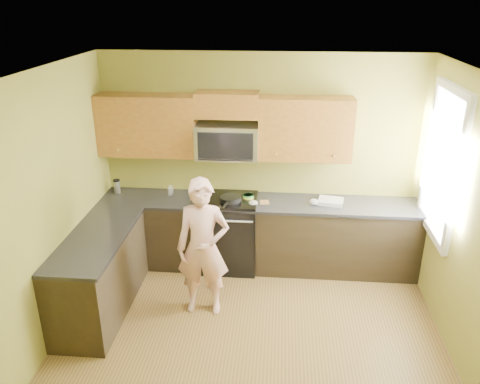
# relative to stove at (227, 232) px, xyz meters

# --- Properties ---
(floor) EXTENTS (4.00, 4.00, 0.00)m
(floor) POSITION_rel_stove_xyz_m (0.40, -1.68, -0.47)
(floor) COLOR olive
(floor) RESTS_ON ground
(ceiling) EXTENTS (4.00, 4.00, 0.00)m
(ceiling) POSITION_rel_stove_xyz_m (0.40, -1.68, 2.23)
(ceiling) COLOR white
(ceiling) RESTS_ON ground
(wall_back) EXTENTS (4.00, 0.00, 4.00)m
(wall_back) POSITION_rel_stove_xyz_m (0.40, 0.32, 0.88)
(wall_back) COLOR olive
(wall_back) RESTS_ON ground
(wall_left) EXTENTS (0.00, 4.00, 4.00)m
(wall_left) POSITION_rel_stove_xyz_m (-1.60, -1.68, 0.88)
(wall_left) COLOR olive
(wall_left) RESTS_ON ground
(cabinet_back_run) EXTENTS (4.00, 0.60, 0.88)m
(cabinet_back_run) POSITION_rel_stove_xyz_m (0.40, 0.02, -0.03)
(cabinet_back_run) COLOR black
(cabinet_back_run) RESTS_ON floor
(cabinet_left_run) EXTENTS (0.60, 1.60, 0.88)m
(cabinet_left_run) POSITION_rel_stove_xyz_m (-1.30, -1.08, -0.03)
(cabinet_left_run) COLOR black
(cabinet_left_run) RESTS_ON floor
(countertop_back) EXTENTS (4.00, 0.62, 0.04)m
(countertop_back) POSITION_rel_stove_xyz_m (0.40, 0.01, 0.43)
(countertop_back) COLOR black
(countertop_back) RESTS_ON cabinet_back_run
(countertop_left) EXTENTS (0.62, 1.60, 0.04)m
(countertop_left) POSITION_rel_stove_xyz_m (-1.29, -1.08, 0.43)
(countertop_left) COLOR black
(countertop_left) RESTS_ON cabinet_left_run
(stove) EXTENTS (0.76, 0.65, 0.95)m
(stove) POSITION_rel_stove_xyz_m (0.00, 0.00, 0.00)
(stove) COLOR black
(stove) RESTS_ON floor
(microwave) EXTENTS (0.76, 0.40, 0.42)m
(microwave) POSITION_rel_stove_xyz_m (0.00, 0.12, 0.97)
(microwave) COLOR silver
(microwave) RESTS_ON wall_back
(upper_cab_left) EXTENTS (1.22, 0.33, 0.75)m
(upper_cab_left) POSITION_rel_stove_xyz_m (-0.99, 0.16, 0.97)
(upper_cab_left) COLOR #926221
(upper_cab_left) RESTS_ON wall_back
(upper_cab_right) EXTENTS (1.12, 0.33, 0.75)m
(upper_cab_right) POSITION_rel_stove_xyz_m (0.94, 0.16, 0.97)
(upper_cab_right) COLOR #926221
(upper_cab_right) RESTS_ON wall_back
(upper_cab_over_mw) EXTENTS (0.76, 0.33, 0.30)m
(upper_cab_over_mw) POSITION_rel_stove_xyz_m (0.00, 0.16, 1.62)
(upper_cab_over_mw) COLOR #926221
(upper_cab_over_mw) RESTS_ON wall_back
(window) EXTENTS (0.06, 1.06, 1.66)m
(window) POSITION_rel_stove_xyz_m (2.38, -0.48, 1.17)
(window) COLOR white
(window) RESTS_ON wall_right
(woman) EXTENTS (0.58, 0.39, 1.57)m
(woman) POSITION_rel_stove_xyz_m (-0.15, -0.98, 0.31)
(woman) COLOR #FD8C7E
(woman) RESTS_ON floor
(frying_pan) EXTENTS (0.35, 0.50, 0.06)m
(frying_pan) POSITION_rel_stove_xyz_m (0.06, -0.07, 0.47)
(frying_pan) COLOR black
(frying_pan) RESTS_ON stove
(butter_tub) EXTENTS (0.15, 0.15, 0.10)m
(butter_tub) POSITION_rel_stove_xyz_m (0.27, 0.03, 0.45)
(butter_tub) COLOR #F0FF43
(butter_tub) RESTS_ON countertop_back
(toast_slice) EXTENTS (0.12, 0.12, 0.01)m
(toast_slice) POSITION_rel_stove_xyz_m (0.48, -0.02, 0.45)
(toast_slice) COLOR #B27F47
(toast_slice) RESTS_ON countertop_back
(napkin_a) EXTENTS (0.13, 0.14, 0.06)m
(napkin_a) POSITION_rel_stove_xyz_m (0.34, -0.11, 0.48)
(napkin_a) COLOR silver
(napkin_a) RESTS_ON countertop_back
(napkin_b) EXTENTS (0.15, 0.16, 0.07)m
(napkin_b) POSITION_rel_stove_xyz_m (1.08, -0.02, 0.48)
(napkin_b) COLOR silver
(napkin_b) RESTS_ON countertop_back
(dish_towel) EXTENTS (0.34, 0.29, 0.05)m
(dish_towel) POSITION_rel_stove_xyz_m (1.29, 0.03, 0.47)
(dish_towel) COLOR white
(dish_towel) RESTS_ON countertop_back
(travel_mug) EXTENTS (0.10, 0.10, 0.18)m
(travel_mug) POSITION_rel_stove_xyz_m (-1.45, 0.13, 0.45)
(travel_mug) COLOR silver
(travel_mug) RESTS_ON countertop_back
(glass_b) EXTENTS (0.09, 0.09, 0.12)m
(glass_b) POSITION_rel_stove_xyz_m (-0.74, 0.12, 0.51)
(glass_b) COLOR silver
(glass_b) RESTS_ON countertop_back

